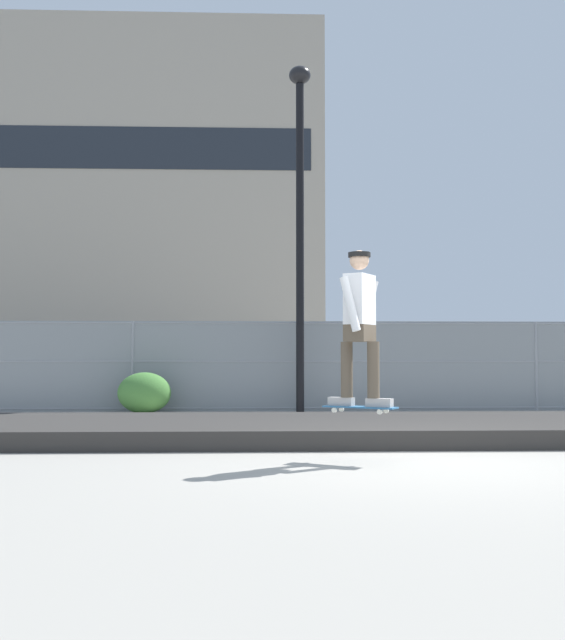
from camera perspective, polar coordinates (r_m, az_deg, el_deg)
name	(u,v)px	position (r m, az deg, el deg)	size (l,w,h in m)	color
ground_plane	(414,462)	(8.22, 9.91, -10.56)	(120.00, 120.00, 0.00)	#9E998E
gravel_berm	(376,429)	(10.59, 7.13, -8.17)	(17.23, 3.08, 0.24)	#33302D
skateboard	(360,408)	(8.09, 5.90, -6.61)	(0.79, 0.59, 0.07)	#2D608C
skater	(360,318)	(8.08, 5.86, 0.14)	(0.67, 0.62, 1.67)	#B2ADA8
chain_fence	(336,366)	(15.61, 4.10, -3.46)	(25.18, 0.06, 1.85)	gray
street_lamp	(300,196)	(15.33, 1.33, 9.34)	(0.44, 0.44, 7.00)	black
parked_car_near	(115,368)	(18.30, -12.53, -3.60)	(4.48, 2.12, 1.66)	silver
parked_car_mid	(357,368)	(18.52, 5.67, -3.64)	(4.55, 2.26, 1.66)	black
library_building	(158,208)	(50.04, -9.39, 8.33)	(20.82, 10.08, 21.47)	#9E9384
shrub_left	(144,393)	(15.10, -10.42, -5.45)	(1.05, 0.86, 0.81)	#477F38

